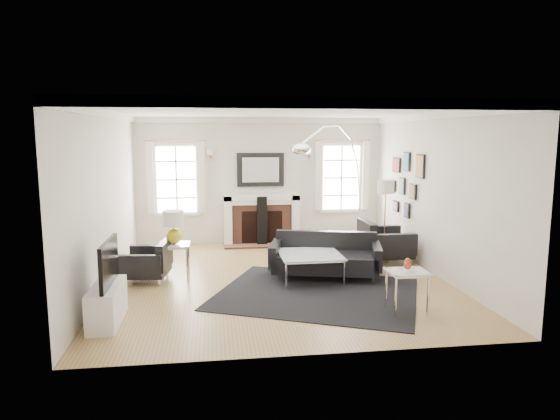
{
  "coord_description": "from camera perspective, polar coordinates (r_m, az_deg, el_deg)",
  "views": [
    {
      "loc": [
        -1.06,
        -8.13,
        2.41
      ],
      "look_at": [
        0.08,
        0.3,
        1.13
      ],
      "focal_mm": 32.0,
      "sensor_mm": 36.0,
      "label": 1
    }
  ],
  "objects": [
    {
      "name": "side_table_left",
      "position": [
        8.71,
        -11.99,
        -4.51
      ],
      "size": [
        0.53,
        0.53,
        0.58
      ],
      "color": "silver",
      "rests_on": "floor"
    },
    {
      "name": "gallery_wall",
      "position": [
        10.19,
        14.11,
        3.34
      ],
      "size": [
        0.04,
        1.73,
        1.29
      ],
      "color": "black",
      "rests_on": "right_wall"
    },
    {
      "name": "tv_unit",
      "position": [
        6.9,
        -19.14,
        -9.51
      ],
      "size": [
        0.35,
        1.0,
        1.09
      ],
      "color": "white",
      "rests_on": "floor"
    },
    {
      "name": "arc_floor_lamp",
      "position": [
        10.44,
        6.01,
        3.32
      ],
      "size": [
        1.92,
        1.78,
        2.72
      ],
      "color": "silver",
      "rests_on": "floor"
    },
    {
      "name": "window_right",
      "position": [
        11.5,
        7.01,
        3.72
      ],
      "size": [
        1.24,
        0.15,
        1.62
      ],
      "color": "white",
      "rests_on": "back_wall"
    },
    {
      "name": "speaker_tower",
      "position": [
        10.99,
        -2.09,
        -1.26
      ],
      "size": [
        0.22,
        0.22,
        1.09
      ],
      "primitive_type": "cube",
      "rotation": [
        0.0,
        0.0,
        -0.02
      ],
      "color": "black",
      "rests_on": "floor"
    },
    {
      "name": "gourd_lamp",
      "position": [
        8.62,
        -12.08,
        -1.69
      ],
      "size": [
        0.36,
        0.36,
        0.57
      ],
      "color": "gold",
      "rests_on": "side_table_left"
    },
    {
      "name": "front_wall",
      "position": [
        5.34,
        3.91,
        -2.39
      ],
      "size": [
        5.5,
        0.04,
        2.8
      ],
      "primitive_type": "cube",
      "color": "silver",
      "rests_on": "floor"
    },
    {
      "name": "back_wall",
      "position": [
        11.23,
        -2.25,
        3.36
      ],
      "size": [
        5.5,
        0.04,
        2.8
      ],
      "primitive_type": "cube",
      "color": "silver",
      "rests_on": "floor"
    },
    {
      "name": "area_rug",
      "position": [
        7.79,
        4.27,
        -9.47
      ],
      "size": [
        3.7,
        3.45,
        0.01
      ],
      "primitive_type": "cube",
      "rotation": [
        0.0,
        0.0,
        -0.42
      ],
      "color": "black",
      "rests_on": "floor"
    },
    {
      "name": "orange_vase",
      "position": [
        7.0,
        14.39,
        -6.04
      ],
      "size": [
        0.1,
        0.1,
        0.16
      ],
      "color": "red",
      "rests_on": "nesting_table"
    },
    {
      "name": "coffee_table",
      "position": [
        8.38,
        3.44,
        -5.22
      ],
      "size": [
        1.01,
        1.01,
        0.45
      ],
      "color": "silver",
      "rests_on": "floor"
    },
    {
      "name": "crown_molding",
      "position": [
        8.21,
        -0.27,
        10.84
      ],
      "size": [
        5.5,
        6.0,
        0.12
      ],
      "primitive_type": "cube",
      "color": "white",
      "rests_on": "back_wall"
    },
    {
      "name": "armchair_left",
      "position": [
        8.62,
        -14.75,
        -5.86
      ],
      "size": [
        0.84,
        0.91,
        0.55
      ],
      "color": "black",
      "rests_on": "floor"
    },
    {
      "name": "armchair_right",
      "position": [
        9.74,
        11.66,
        -3.74
      ],
      "size": [
        0.89,
        0.99,
        0.66
      ],
      "color": "black",
      "rests_on": "floor"
    },
    {
      "name": "left_wall",
      "position": [
        8.37,
        -19.29,
        1.12
      ],
      "size": [
        0.04,
        6.0,
        2.8
      ],
      "primitive_type": "cube",
      "color": "silver",
      "rests_on": "floor"
    },
    {
      "name": "window_left",
      "position": [
        11.15,
        -11.75,
        3.46
      ],
      "size": [
        1.24,
        0.15,
        1.62
      ],
      "color": "white",
      "rests_on": "back_wall"
    },
    {
      "name": "sofa",
      "position": [
        8.65,
        5.2,
        -5.42
      ],
      "size": [
        2.01,
        1.28,
        0.61
      ],
      "color": "black",
      "rests_on": "floor"
    },
    {
      "name": "floor",
      "position": [
        8.55,
        -0.26,
        -7.84
      ],
      "size": [
        6.0,
        6.0,
        0.0
      ],
      "primitive_type": "plane",
      "color": "olive",
      "rests_on": "ground"
    },
    {
      "name": "ceiling",
      "position": [
        8.21,
        -0.27,
        11.25
      ],
      "size": [
        5.5,
        6.0,
        0.02
      ],
      "primitive_type": "cube",
      "color": "white",
      "rests_on": "back_wall"
    },
    {
      "name": "fireplace",
      "position": [
        11.13,
        -2.12,
        -1.13
      ],
      "size": [
        1.7,
        0.69,
        1.11
      ],
      "color": "white",
      "rests_on": "floor"
    },
    {
      "name": "mantel_mirror",
      "position": [
        11.16,
        -2.24,
        4.62
      ],
      "size": [
        1.05,
        0.07,
        0.75
      ],
      "color": "black",
      "rests_on": "back_wall"
    },
    {
      "name": "stick_floor_lamp",
      "position": [
        9.71,
        11.98,
        2.14
      ],
      "size": [
        0.32,
        0.32,
        1.57
      ],
      "color": "#CB8D46",
      "rests_on": "floor"
    },
    {
      "name": "nesting_table",
      "position": [
        7.06,
        14.32,
        -7.7
      ],
      "size": [
        0.54,
        0.45,
        0.59
      ],
      "color": "silver",
      "rests_on": "floor"
    },
    {
      "name": "right_wall",
      "position": [
        9.04,
        17.3,
        1.73
      ],
      "size": [
        0.04,
        6.0,
        2.8
      ],
      "primitive_type": "cube",
      "color": "silver",
      "rests_on": "floor"
    }
  ]
}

